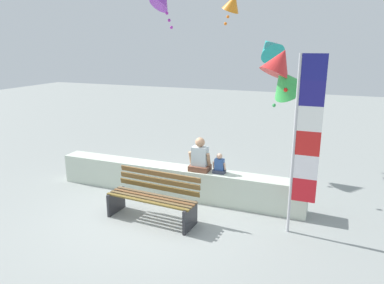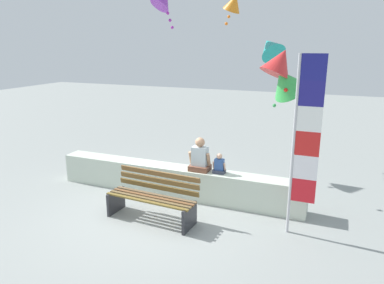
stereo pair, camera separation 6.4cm
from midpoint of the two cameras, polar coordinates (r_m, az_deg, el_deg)
name	(u,v)px [view 1 (the left image)]	position (r m, az deg, el deg)	size (l,w,h in m)	color
ground_plane	(155,213)	(7.40, -6.04, -11.03)	(40.00, 40.00, 0.00)	gray
seawall_ledge	(175,181)	(8.07, -2.87, -6.12)	(5.62, 0.47, 0.66)	beige
park_bench	(153,198)	(7.03, -6.33, -8.69)	(1.78, 0.72, 0.88)	brown
person_adult	(200,158)	(7.64, 1.01, -2.48)	(0.47, 0.34, 0.72)	brown
person_child	(219,165)	(7.55, 4.07, -3.67)	(0.27, 0.20, 0.42)	#32384B
flag_banner	(304,137)	(6.28, 16.85, 0.76)	(0.44, 0.05, 3.11)	#B7B7BC
kite_red	(280,62)	(7.81, 13.33, 12.12)	(1.04, 1.02, 0.96)	red
kite_orange	(233,3)	(10.35, 6.22, 20.86)	(0.73, 0.66, 0.87)	orange
kite_teal	(269,47)	(10.25, 11.84, 14.34)	(1.05, 1.08, 1.20)	teal
kite_green	(285,81)	(7.75, 14.14, 9.20)	(1.10, 1.12, 1.00)	green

